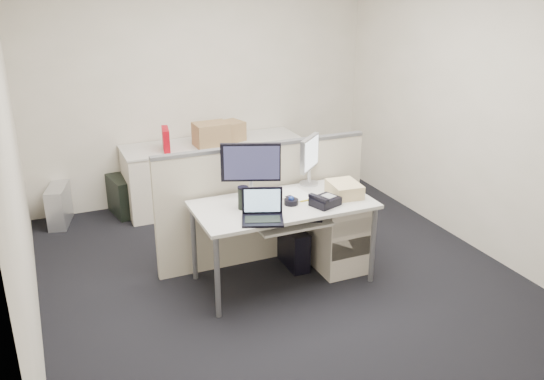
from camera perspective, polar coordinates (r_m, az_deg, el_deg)
name	(u,v)px	position (r m, az deg, el deg)	size (l,w,h in m)	color
floor	(283,280)	(5.15, 1.06, -8.89)	(4.00, 4.50, 0.01)	black
wall_back	(202,83)	(6.68, -6.94, 10.46)	(4.00, 0.02, 2.70)	silver
wall_front	(484,250)	(2.86, 20.23, -5.57)	(4.00, 0.02, 2.70)	silver
wall_left	(13,163)	(4.24, -24.31, 2.48)	(0.02, 4.50, 2.70)	silver
wall_right	(480,109)	(5.72, 19.91, 7.57)	(0.02, 4.50, 2.70)	silver
desk	(283,210)	(4.85, 1.11, -2.02)	(1.50, 0.75, 0.73)	beige
keyboard_tray	(292,223)	(4.71, 2.01, -3.31)	(0.62, 0.32, 0.02)	beige
drawer_pedestal	(336,233)	(5.26, 6.35, -4.29)	(0.40, 0.55, 0.65)	beige
cubicle_partition	(263,204)	(5.27, -0.89, -1.42)	(2.00, 0.06, 1.10)	#C3B19A
back_counter	(214,174)	(6.64, -5.78, 1.59)	(2.00, 0.60, 0.72)	beige
monitor_main	(251,172)	(4.81, -2.11, 1.81)	(0.50, 0.19, 0.50)	black
monitor_small	(309,161)	(5.18, 3.72, 2.86)	(0.36, 0.18, 0.44)	#B7B7BC
laptop	(263,207)	(4.43, -0.94, -1.73)	(0.32, 0.24, 0.24)	black
trackball	(291,202)	(4.79, 1.91, -1.17)	(0.12, 0.12, 0.05)	black
desk_phone	(325,201)	(4.78, 5.29, -1.13)	(0.22, 0.18, 0.07)	black
paper_stack	(293,195)	(4.98, 2.12, -0.49)	(0.25, 0.31, 0.01)	silver
sticky_pad	(303,199)	(4.89, 3.04, -0.92)	(0.08, 0.08, 0.01)	yellow
travel_mug	(243,199)	(4.68, -2.88, -0.85)	(0.08, 0.08, 0.18)	black
banana	(278,197)	(4.90, 0.64, -0.67)	(0.19, 0.05, 0.04)	#FFF22A
cellphone	(291,198)	(4.90, 1.94, -0.84)	(0.06, 0.12, 0.02)	black
manila_folders	(344,189)	(5.00, 7.18, 0.08)	(0.24, 0.31, 0.12)	#DCBA8A
keyboard	(296,218)	(4.76, 2.36, -2.78)	(0.42, 0.15, 0.02)	black
pc_tower_desk	(294,247)	(5.29, 2.16, -5.68)	(0.16, 0.40, 0.37)	black
pc_tower_spare_dark	(121,196)	(6.57, -14.74, -0.61)	(0.18, 0.46, 0.43)	black
pc_tower_spare_silver	(59,205)	(6.53, -20.35, -1.43)	(0.18, 0.45, 0.42)	#B7B7BC
cardboard_box_left	(211,135)	(6.37, -6.04, 5.42)	(0.37, 0.28, 0.28)	#9B8552
cardboard_box_right	(228,132)	(6.54, -4.36, 5.72)	(0.33, 0.26, 0.24)	#9B8552
red_binder	(166,140)	(6.27, -10.46, 4.87)	(0.07, 0.28, 0.26)	#AD0614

